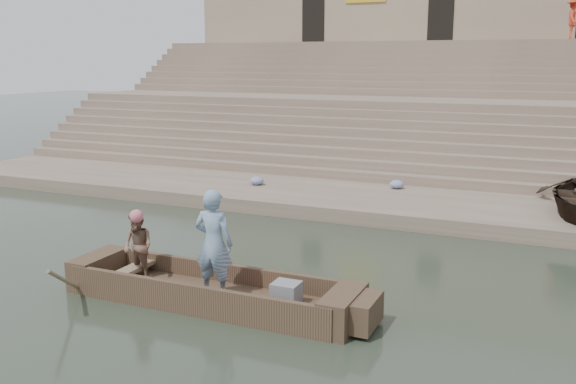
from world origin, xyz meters
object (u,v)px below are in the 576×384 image
Objects in this scene: rowing_man at (138,246)px; television at (286,294)px; main_rowboat at (210,297)px; pedestrian at (574,19)px; standing_man at (214,243)px.

rowing_man is 2.83× the size of television.
main_rowboat is 10.87× the size of television.
pedestrian reaches higher than rowing_man.
main_rowboat is 24.04m from pedestrian.
standing_man reaches higher than rowing_man.
pedestrian is (4.03, 22.61, 5.71)m from television.
pedestrian is at bearing 79.89° from television.
pedestrian reaches higher than main_rowboat.
television reaches higher than main_rowboat.
rowing_man is at bearing 179.21° from television.
pedestrian reaches higher than television.
pedestrian is at bearing 76.22° from main_rowboat.
standing_man is at bearing 166.27° from pedestrian.
rowing_man is 24.25m from pedestrian.
main_rowboat is 1.77m from rowing_man.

